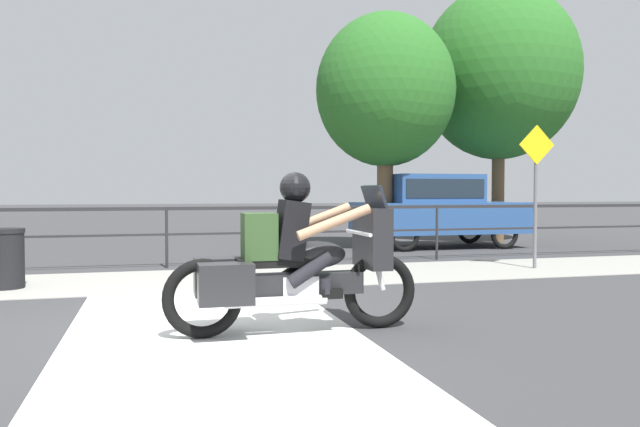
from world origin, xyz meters
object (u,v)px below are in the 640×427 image
(motorcycle, at_px, (294,262))
(parked_car, at_px, (436,206))
(trash_bin, at_px, (6,259))
(tree_behind_car, at_px, (499,74))
(tree_behind_sign, at_px, (385,91))
(street_sign, at_px, (536,180))

(motorcycle, distance_m, parked_car, 9.41)
(motorcycle, xyz_separation_m, parked_car, (5.21, 7.83, 0.30))
(trash_bin, bearing_deg, tree_behind_car, 26.69)
(motorcycle, relative_size, tree_behind_sign, 0.45)
(motorcycle, relative_size, trash_bin, 2.94)
(trash_bin, height_order, tree_behind_car, tree_behind_car)
(motorcycle, relative_size, parked_car, 0.61)
(trash_bin, height_order, street_sign, street_sign)
(motorcycle, xyz_separation_m, tree_behind_sign, (3.85, 7.69, 2.94))
(parked_car, bearing_deg, trash_bin, -154.98)
(street_sign, distance_m, tree_behind_sign, 4.70)
(parked_car, height_order, tree_behind_car, tree_behind_car)
(trash_bin, bearing_deg, street_sign, 0.40)
(trash_bin, xyz_separation_m, tree_behind_car, (10.74, 5.40, 4.00))
(parked_car, height_order, trash_bin, parked_car)
(parked_car, bearing_deg, street_sign, -93.85)
(street_sign, bearing_deg, trash_bin, -179.60)
(street_sign, distance_m, tree_behind_car, 6.56)
(parked_car, relative_size, street_sign, 1.62)
(trash_bin, xyz_separation_m, street_sign, (8.26, 0.06, 1.11))
(tree_behind_car, bearing_deg, parked_car, -153.52)
(street_sign, bearing_deg, tree_behind_sign, 106.49)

